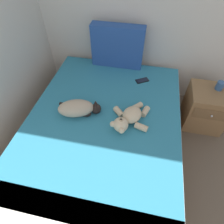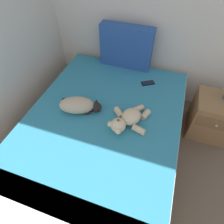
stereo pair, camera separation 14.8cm
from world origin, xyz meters
TOP-DOWN VIEW (x-y plane):
  - wall_back at (1.75, 4.21)m, footprint 3.62×0.06m
  - bed at (1.01, 3.07)m, footprint 1.51×2.08m
  - patterned_cushion at (0.97, 4.02)m, footprint 0.61×0.14m
  - cat at (0.76, 3.13)m, footprint 0.44×0.28m
  - teddy_bear at (1.26, 3.11)m, footprint 0.36×0.44m
  - cell_phone at (1.32, 3.76)m, footprint 0.16×0.14m
  - nightstand at (2.11, 3.71)m, footprint 0.45×0.45m

SIDE VIEW (x-z plane):
  - bed at x=1.01m, z-range 0.00..0.50m
  - nightstand at x=2.11m, z-range 0.00..0.50m
  - cell_phone at x=1.32m, z-range 0.50..0.51m
  - teddy_bear at x=1.26m, z-range 0.49..0.64m
  - cat at x=0.76m, z-range 0.50..0.65m
  - patterned_cushion at x=0.97m, z-range 0.50..1.00m
  - wall_back at x=1.75m, z-range 0.00..2.53m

